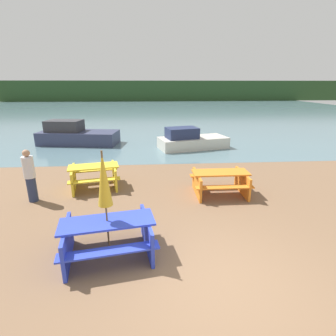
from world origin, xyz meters
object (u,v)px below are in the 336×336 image
at_px(umbrella_gold, 104,179).
at_px(person, 30,176).
at_px(picnic_table_blue, 108,234).
at_px(picnic_table_orange, 220,180).
at_px(boat_second, 76,135).
at_px(picnic_table_yellow, 94,174).
at_px(boat, 191,141).

height_order(umbrella_gold, person, umbrella_gold).
distance_m(picnic_table_blue, picnic_table_orange, 4.31).
bearing_deg(boat_second, picnic_table_orange, -41.60).
bearing_deg(boat_second, picnic_table_yellow, -62.42).
xyz_separation_m(picnic_table_orange, picnic_table_yellow, (-4.15, 0.85, 0.01)).
relative_size(picnic_table_blue, picnic_table_yellow, 1.11).
height_order(picnic_table_blue, picnic_table_orange, picnic_table_blue).
height_order(picnic_table_yellow, umbrella_gold, umbrella_gold).
distance_m(picnic_table_blue, umbrella_gold, 1.20).
bearing_deg(umbrella_gold, picnic_table_orange, 43.53).
relative_size(umbrella_gold, boat, 0.56).
distance_m(picnic_table_orange, boat, 6.34).
height_order(picnic_table_orange, boat_second, boat_second).
distance_m(picnic_table_yellow, umbrella_gold, 4.13).
relative_size(boat_second, person, 2.92).
relative_size(picnic_table_orange, person, 1.10).
bearing_deg(picnic_table_orange, picnic_table_yellow, 168.49).
relative_size(picnic_table_yellow, boat_second, 0.40).
bearing_deg(boat_second, picnic_table_blue, -63.76).
xyz_separation_m(picnic_table_blue, boat_second, (-3.45, 10.86, 0.04)).
bearing_deg(person, boat_second, 95.40).
bearing_deg(boat_second, person, -76.00).
bearing_deg(boat, person, -145.87).
distance_m(picnic_table_orange, umbrella_gold, 4.47).
bearing_deg(person, picnic_table_blue, -46.39).
distance_m(boat, person, 8.73).
xyz_separation_m(picnic_table_orange, boat, (0.02, 6.34, -0.03)).
distance_m(picnic_table_orange, person, 5.83).
relative_size(picnic_table_blue, picnic_table_orange, 1.18).
xyz_separation_m(boat_second, person, (0.76, -8.03, 0.29)).
xyz_separation_m(boat, person, (-5.83, -6.48, 0.38)).
bearing_deg(umbrella_gold, person, 133.61).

